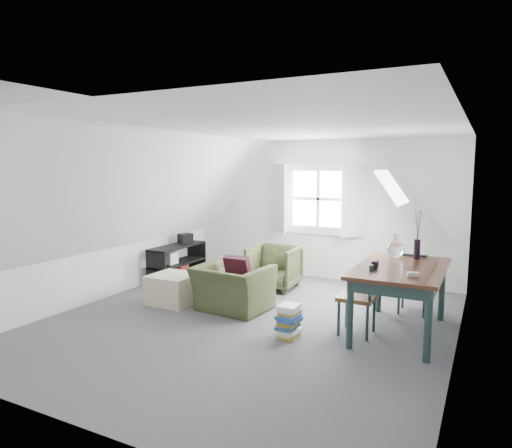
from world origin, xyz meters
The scene contains 24 objects.
floor centered at (0.00, 0.00, 0.00)m, with size 5.50×5.50×0.00m, color #525157.
ceiling centered at (0.00, 0.00, 2.50)m, with size 5.50×5.50×0.00m, color white.
wall_back centered at (0.00, 2.75, 1.25)m, with size 5.00×5.00×0.00m, color white.
wall_front centered at (0.00, -2.75, 1.25)m, with size 5.00×5.00×0.00m, color white.
wall_left centered at (-2.50, 0.00, 1.25)m, with size 5.50×5.50×0.00m, color white.
wall_right centered at (2.50, 0.00, 1.25)m, with size 5.50×5.50×0.00m, color white.
slope_left centered at (-1.55, 0.00, 1.78)m, with size 5.50×5.50×0.00m, color white.
slope_right centered at (1.55, 0.00, 1.78)m, with size 5.50×5.50×0.00m, color white.
dormer_window centered at (0.00, 2.68, 1.45)m, with size 1.71×0.35×1.30m.
skylight centered at (1.55, 1.30, 1.75)m, with size 0.55×0.75×0.04m, color white.
armchair_near centered at (-0.42, 0.35, 0.00)m, with size 0.98×0.86×0.64m, color #3A4123.
armchair_far centered at (-0.40, 1.69, 0.00)m, with size 0.77×0.79×0.72m, color #3A4123.
throw_pillow centered at (-0.42, 0.50, 0.57)m, with size 0.38×0.11×0.38m, color #3A0F1C.
ottoman centered at (-1.38, 0.25, 0.22)m, with size 0.65×0.65×0.43m, color #C3B797.
dining_table centered at (1.84, 0.50, 0.72)m, with size 1.00×1.66×0.83m.
demijohn centered at (1.69, 0.95, 0.96)m, with size 0.22×0.22×0.31m.
vase_twigs centered at (1.94, 1.05, 0.97)m, with size 0.08×0.09×0.64m.
cup centered at (1.59, 0.20, 0.83)m, with size 0.09×0.09×0.08m, color black.
paper_box centered at (2.04, 0.05, 0.85)m, with size 0.13×0.08×0.04m, color white.
dining_chair_far centered at (1.87, 1.36, 0.45)m, with size 0.41×0.41×0.87m.
dining_chair_near centered at (1.42, 0.23, 0.47)m, with size 0.42×0.42×0.90m.
media_shelf centered at (-2.20, 1.39, 0.28)m, with size 0.41×1.23×0.63m.
electronics_box centered at (-2.20, 1.68, 0.71)m, with size 0.17×0.24×0.19m, color black.
magazine_stack centered at (0.70, -0.25, 0.20)m, with size 0.29×0.35×0.39m.
Camera 1 is at (2.74, -5.09, 2.02)m, focal length 32.00 mm.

